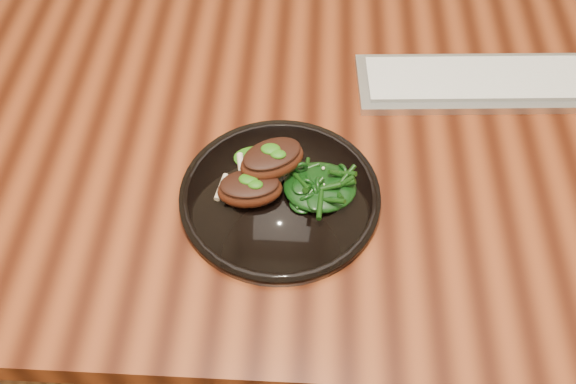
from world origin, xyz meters
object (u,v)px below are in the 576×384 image
object	(u,v)px
desk	(343,167)
greens_heap	(320,184)
plate	(280,196)
keyboard	(490,82)
lamb_chop_front	(249,188)

from	to	relation	value
desk	greens_heap	world-z (taller)	greens_heap
plate	keyboard	distance (m)	0.41
lamb_chop_front	greens_heap	xyz separation A→B (m)	(0.10, 0.02, -0.00)
lamb_chop_front	greens_heap	distance (m)	0.10
plate	lamb_chop_front	bearing A→B (deg)	-166.31
lamb_chop_front	keyboard	bearing A→B (deg)	35.22
greens_heap	keyboard	xyz separation A→B (m)	(0.27, 0.25, -0.02)
plate	desk	bearing A→B (deg)	54.34
desk	greens_heap	xyz separation A→B (m)	(-0.04, -0.13, 0.12)
keyboard	plate	bearing A→B (deg)	-142.63
lamb_chop_front	plate	bearing A→B (deg)	13.69
plate	keyboard	bearing A→B (deg)	37.37
desk	keyboard	size ratio (longest dim) A/B	3.65
lamb_chop_front	keyboard	distance (m)	0.45
greens_heap	plate	bearing A→B (deg)	-174.81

